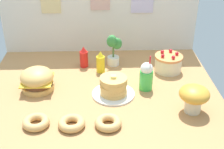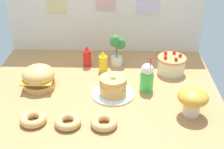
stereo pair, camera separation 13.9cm
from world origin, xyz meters
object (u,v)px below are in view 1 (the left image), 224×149
Objects in this scene: mustard_bottle at (101,62)px; donut_vanilla at (108,123)px; layer_cake at (168,63)px; donut_pink_glaze at (36,122)px; donut_chocolate at (72,123)px; mushroom_stool at (194,96)px; ketchup_bottle at (84,57)px; potted_plant at (113,49)px; burger at (37,80)px; pancake_stack at (113,87)px; cream_soda_cup at (146,76)px.

donut_vanilla is (4.51, -78.77, -6.29)cm from mustard_bottle.
donut_pink_glaze is at bearing -144.26° from layer_cake.
mustard_bottle is at bearing 75.38° from donut_chocolate.
layer_cake is 1.13× the size of mushroom_stool.
ketchup_bottle is 92.17cm from donut_pink_glaze.
donut_vanilla is at bearing -94.53° from potted_plant.
mushroom_stool is at bearing 6.55° from donut_pink_glaze.
layer_cake is at bearing 43.93° from donut_chocolate.
mushroom_stool reaches higher than burger.
cream_soda_cup is at bearing 17.41° from pancake_stack.
potted_plant reaches higher than mustard_bottle.
donut_chocolate is (-20.47, -78.49, -6.29)cm from mustard_bottle.
cream_soda_cup is (36.64, -30.72, 2.49)cm from mustard_bottle.
pancake_stack is 49.74cm from donut_chocolate.
cream_soda_cup is 0.98× the size of potted_plant.
ketchup_bottle is 89.59cm from donut_chocolate.
burger is 88.43cm from cream_soda_cup.
pancake_stack is at bearing 82.49° from donut_vanilla.
mushroom_stool is at bearing 9.73° from donut_chocolate.
donut_pink_glaze is at bearing -173.45° from mushroom_stool.
pancake_stack is 1.36× the size of layer_cake.
ketchup_bottle is (-76.35, 10.99, 1.52)cm from layer_cake.
cream_soda_cup is 1.61× the size of donut_chocolate.
ketchup_bottle is 1.08× the size of donut_chocolate.
mushroom_stool is (62.22, 15.23, 10.03)cm from donut_vanilla.
mustard_bottle is 88.88cm from donut_pink_glaze.
potted_plant reaches higher than pancake_stack.
layer_cake reaches higher than donut_pink_glaze.
layer_cake is at bearing -8.19° from ketchup_bottle.
burger is 76.64cm from potted_plant.
mustard_bottle reaches higher than burger.
cream_soda_cup is at bearing -1.54° from burger.
donut_vanilla is at bearing -125.61° from layer_cake.
donut_chocolate is (-57.10, -47.76, -8.78)cm from cream_soda_cup.
mushroom_stool is (82.33, -74.29, 3.73)cm from ketchup_bottle.
potted_plant reaches higher than ketchup_bottle.
mushroom_stool is (87.20, 14.95, 10.03)cm from donut_chocolate.
burger is 75.77cm from donut_vanilla.
burger is at bearing -146.42° from potted_plant.
burger is 1.33× the size of mustard_bottle.
mushroom_stool is (118.45, -35.19, 3.91)cm from burger.
burger is 48.87cm from donut_pink_glaze.
ketchup_bottle is at bearing 71.33° from donut_pink_glaze.
donut_vanilla is at bearing -86.72° from mustard_bottle.
donut_chocolate is at bearing -4.92° from donut_pink_glaze.
donut_chocolate is at bearing -127.52° from pancake_stack.
layer_cake is 0.82× the size of potted_plant.
donut_chocolate is (31.25, -50.14, -6.12)cm from burger.
donut_pink_glaze is at bearing -82.07° from burger.
potted_plant is (-48.91, 14.09, 8.57)cm from layer_cake.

